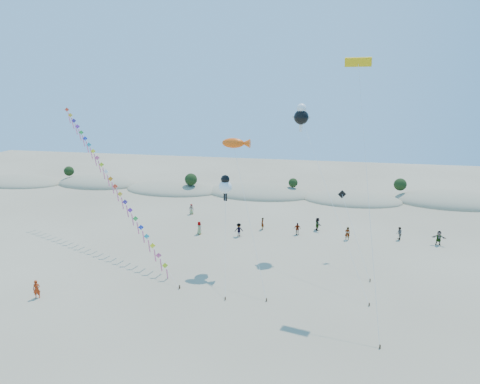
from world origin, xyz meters
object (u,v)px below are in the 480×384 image
at_px(fish_kite, 236,143).
at_px(flyer_foreground, 37,289).
at_px(kite_train, 109,177).
at_px(parafoil_kite, 359,67).

relative_size(fish_kite, flyer_foreground, 7.85).
relative_size(kite_train, flyer_foreground, 12.91).
height_order(kite_train, parafoil_kite, parafoil_kite).
distance_m(parafoil_kite, flyer_foreground, 34.69).
distance_m(kite_train, parafoil_kite, 30.08).
xyz_separation_m(parafoil_kite, flyer_foreground, (-27.53, -8.31, -19.42)).
xyz_separation_m(fish_kite, flyer_foreground, (-16.20, -11.49, -12.13)).
xyz_separation_m(kite_train, parafoil_kite, (27.09, -5.25, 11.99)).
bearing_deg(fish_kite, kite_train, 172.53).
relative_size(parafoil_kite, flyer_foreground, 12.23).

